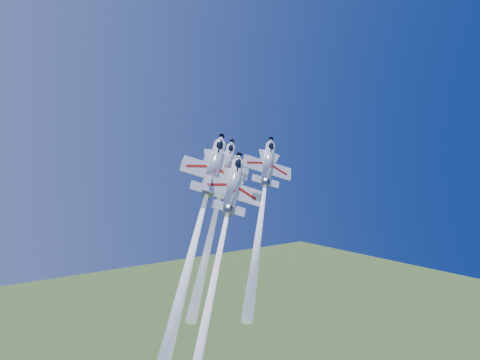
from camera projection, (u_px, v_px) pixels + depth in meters
jet_lead at (217, 208)px, 92.30m from camera, size 20.41×27.60×29.58m
jet_left at (196, 236)px, 82.44m from camera, size 27.19×37.16×39.90m
jet_right at (262, 206)px, 87.33m from camera, size 19.83×26.54×28.39m
jet_slot at (209, 304)px, 72.01m from camera, size 31.33×45.03×48.73m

